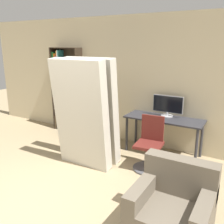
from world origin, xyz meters
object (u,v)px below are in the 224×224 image
(mattress_near, at_px, (81,115))
(mattress_far, at_px, (92,111))
(armchair, at_px, (173,209))
(monitor, at_px, (168,105))
(office_chair, at_px, (149,148))
(bookshelf, at_px, (65,92))

(mattress_near, bearing_deg, mattress_far, 90.00)
(mattress_near, bearing_deg, armchair, -23.30)
(monitor, xyz_separation_m, office_chair, (-0.01, -0.85, -0.58))
(office_chair, height_order, bookshelf, bookshelf)
(mattress_far, relative_size, armchair, 2.25)
(monitor, distance_m, mattress_near, 1.75)
(office_chair, distance_m, bookshelf, 2.83)
(office_chair, xyz_separation_m, armchair, (0.83, -1.34, -0.06))
(bookshelf, bearing_deg, mattress_near, -42.04)
(mattress_far, height_order, armchair, mattress_far)
(office_chair, distance_m, mattress_near, 1.31)
(armchair, bearing_deg, bookshelf, 147.15)
(monitor, xyz_separation_m, mattress_near, (-1.06, -1.39, -0.00))
(office_chair, relative_size, mattress_far, 0.49)
(monitor, height_order, mattress_near, mattress_near)
(bookshelf, xyz_separation_m, armchair, (3.45, -2.23, -0.65))
(mattress_far, bearing_deg, bookshelf, 145.11)
(monitor, xyz_separation_m, mattress_far, (-1.06, -1.07, -0.00))
(mattress_far, bearing_deg, armchair, -31.06)
(monitor, distance_m, office_chair, 1.03)
(bookshelf, relative_size, mattress_far, 1.07)
(bookshelf, relative_size, mattress_near, 1.07)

